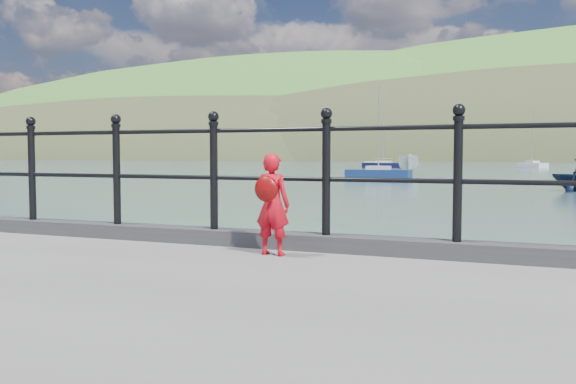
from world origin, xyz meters
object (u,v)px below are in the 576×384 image
at_px(launch_white, 409,165).
at_px(sailboat_deep, 532,165).
at_px(sailboat_port, 378,174).
at_px(child, 272,203).
at_px(railing, 268,163).
at_px(sailboat_left, 383,165).

bearing_deg(launch_white, sailboat_deep, 64.85).
distance_m(sailboat_port, sailboat_deep, 47.69).
bearing_deg(child, sailboat_deep, -86.68).
xyz_separation_m(railing, child, (0.23, -0.44, -0.35)).
height_order(child, sailboat_port, sailboat_port).
distance_m(railing, child, 0.61).
bearing_deg(sailboat_left, sailboat_deep, 22.21).
bearing_deg(railing, sailboat_left, 102.36).
height_order(railing, sailboat_left, sailboat_left).
relative_size(launch_white, sailboat_port, 0.67).
bearing_deg(child, sailboat_left, -73.01).
height_order(railing, sailboat_deep, sailboat_deep).
height_order(railing, launch_white, railing).
relative_size(railing, launch_white, 3.61).
xyz_separation_m(sailboat_left, sailboat_deep, (19.52, 8.85, 0.00)).
xyz_separation_m(launch_white, sailboat_deep, (10.39, 37.70, -0.63)).
distance_m(child, sailboat_deep, 88.71).
bearing_deg(sailboat_deep, child, -36.48).
bearing_deg(sailboat_port, railing, -75.11).
bearing_deg(sailboat_left, launch_white, -74.62).
bearing_deg(sailboat_left, child, -79.73).
height_order(child, sailboat_left, sailboat_left).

